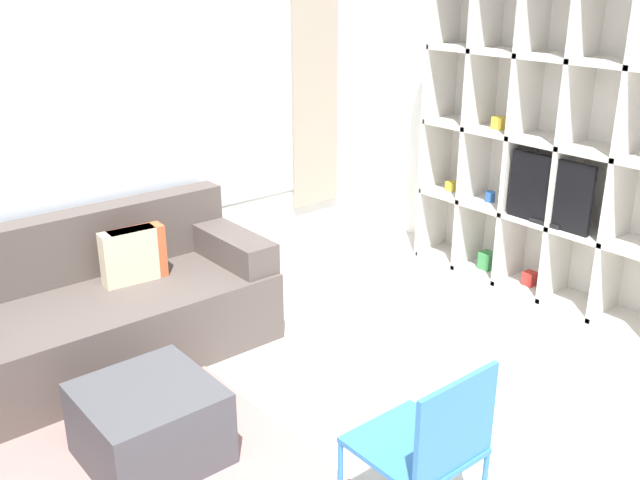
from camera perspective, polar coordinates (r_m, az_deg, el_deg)
name	(u,v)px	position (r m, az deg, el deg)	size (l,w,h in m)	color
wall_back	(103,125)	(4.81, -16.99, 8.80)	(6.78, 0.11, 2.70)	white
wall_right	(575,110)	(5.46, 19.70, 9.78)	(0.07, 4.35, 2.70)	white
shelving_unit	(548,142)	(5.37, 17.80, 7.49)	(0.38, 2.06, 2.31)	silver
couch_main	(94,314)	(4.58, -17.64, -5.64)	(2.16, 0.89, 0.88)	#564C47
ottoman	(150,424)	(3.70, -13.48, -14.15)	(0.62, 0.62, 0.40)	#47474C
folding_chair	(430,442)	(3.00, 8.80, -15.71)	(0.44, 0.46, 0.86)	#3375B7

